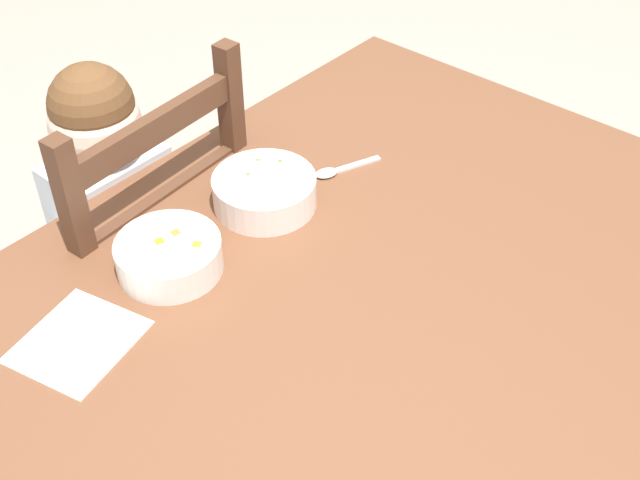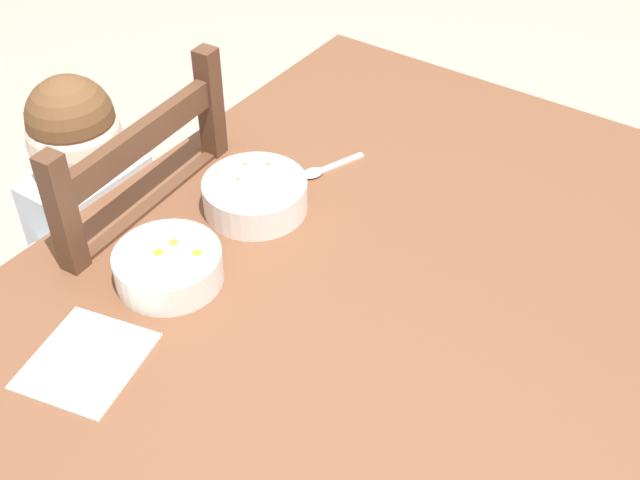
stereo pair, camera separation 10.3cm
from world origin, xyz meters
TOP-DOWN VIEW (x-y plane):
  - dining_table at (0.00, 0.00)m, footprint 1.28×1.00m
  - dining_chair at (-0.11, 0.55)m, footprint 0.45×0.45m
  - child_figure at (-0.11, 0.54)m, footprint 0.32×0.31m
  - bowl_of_peas at (0.00, 0.25)m, footprint 0.18×0.18m
  - bowl_of_carrots at (-0.22, 0.25)m, footprint 0.17×0.17m
  - spoon at (0.16, 0.22)m, footprint 0.13×0.07m
  - paper_napkin at (-0.42, 0.23)m, footprint 0.20×0.19m

SIDE VIEW (x-z plane):
  - dining_chair at x=-0.11m, z-range -0.02..0.95m
  - child_figure at x=-0.11m, z-range 0.15..1.12m
  - dining_table at x=0.00m, z-range 0.28..1.04m
  - paper_napkin at x=-0.42m, z-range 0.76..0.76m
  - spoon at x=0.16m, z-range 0.76..0.77m
  - bowl_of_carrots at x=-0.22m, z-range 0.76..0.82m
  - bowl_of_peas at x=0.00m, z-range 0.76..0.82m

